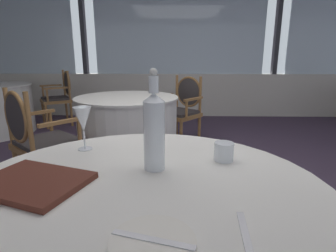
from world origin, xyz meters
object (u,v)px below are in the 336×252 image
Objects in this scene: water_tumbler at (224,152)px; dining_chair_2_0 at (60,93)px; dining_chair_1_0 at (183,105)px; side_plate at (153,242)px; menu_book at (32,182)px; dining_chair_1_1 at (36,135)px; water_bottle at (154,130)px; wine_glass at (83,120)px.

water_tumbler is 0.08× the size of dining_chair_2_0.
dining_chair_1_0 is 0.98× the size of dining_chair_2_0.
menu_book is at bearing 146.66° from side_plate.
dining_chair_1_1 is at bearing 142.07° from water_tumbler.
water_bottle reaches higher than dining_chair_1_1.
wine_glass reaches higher than menu_book.
wine_glass is (-0.36, 0.63, 0.13)m from side_plate.
water_tumbler is at bearing 88.27° from dining_chair_2_0.
menu_book is at bearing -112.70° from dining_chair_1_1.
dining_chair_2_0 reaches higher than water_tumbler.
dining_chair_2_0 is at bearing 115.55° from side_plate.
side_plate is 0.21× the size of dining_chair_2_0.
water_tumbler is at bearing 18.24° from water_bottle.
water_tumbler is 0.08× the size of dining_chair_1_0.
wine_glass is at bearing 147.96° from water_bottle.
wine_glass is 0.63m from water_tumbler.
menu_book is at bearing -99.28° from wine_glass.
wine_glass reaches higher than water_tumbler.
dining_chair_1_0 is (0.57, 2.77, -0.23)m from menu_book.
water_bottle is at bearing -32.04° from wine_glass.
water_tumbler is 2.56m from dining_chair_1_0.
dining_chair_1_0 is at bearing 120.28° from dining_chair_2_0.
water_tumbler is at bearing 64.12° from side_plate.
water_bottle is at bearing 39.33° from menu_book.
dining_chair_1_0 is at bearing 77.95° from wine_glass.
water_bottle is 4.74× the size of water_tumbler.
side_plate is 0.54× the size of water_bottle.
side_plate is 1.90m from dining_chair_1_1.
side_plate is at bearing -115.88° from water_tumbler.
side_plate is at bearing -86.32° from water_bottle.
water_bottle reaches higher than water_tumbler.
side_plate is at bearing -60.14° from wine_glass.
dining_chair_2_0 reaches higher than dining_chair_1_1.
dining_chair_1_0 reaches higher than menu_book.
wine_glass is at bearing 119.86° from side_plate.
dining_chair_1_1 is 2.70m from dining_chair_2_0.
dining_chair_2_0 is at bearing 58.54° from dining_chair_1_1.
water_tumbler is 0.71m from menu_book.
side_plate is 0.50m from menu_book.
dining_chair_1_1 is at bearing 136.77° from menu_book.
dining_chair_2_0 is at bearing 131.06° from menu_book.
dining_chair_1_1 reaches higher than dining_chair_1_0.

